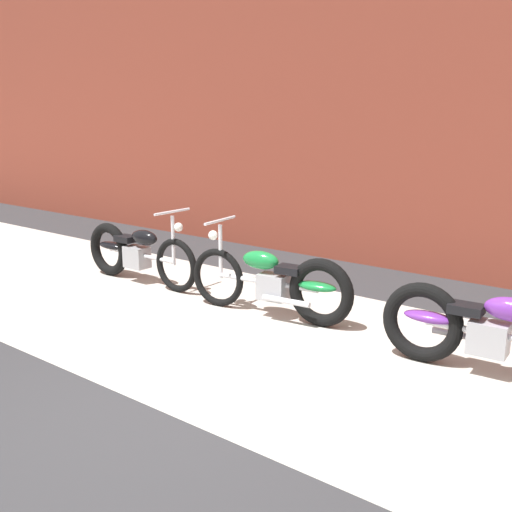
% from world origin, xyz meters
% --- Properties ---
extents(ground_plane, '(80.00, 80.00, 0.00)m').
position_xyz_m(ground_plane, '(0.00, 0.00, 0.00)').
color(ground_plane, '#2D2D30').
extents(sidewalk_slab, '(36.00, 3.50, 0.01)m').
position_xyz_m(sidewalk_slab, '(0.00, 1.75, 0.00)').
color(sidewalk_slab, '#B2ADA3').
rests_on(sidewalk_slab, ground).
extents(brick_building_wall, '(36.00, 0.50, 5.88)m').
position_xyz_m(brick_building_wall, '(0.00, 5.20, 2.94)').
color(brick_building_wall, brown).
rests_on(brick_building_wall, ground).
extents(motorcycle_black, '(2.01, 0.58, 1.03)m').
position_xyz_m(motorcycle_black, '(-2.96, 2.26, 0.40)').
color(motorcycle_black, black).
rests_on(motorcycle_black, ground).
extents(motorcycle_green, '(2.00, 0.58, 1.03)m').
position_xyz_m(motorcycle_green, '(-0.56, 2.26, 0.40)').
color(motorcycle_green, black).
rests_on(motorcycle_green, ground).
extents(motorcycle_purple, '(2.01, 0.58, 1.03)m').
position_xyz_m(motorcycle_purple, '(1.61, 2.14, 0.40)').
color(motorcycle_purple, black).
rests_on(motorcycle_purple, ground).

